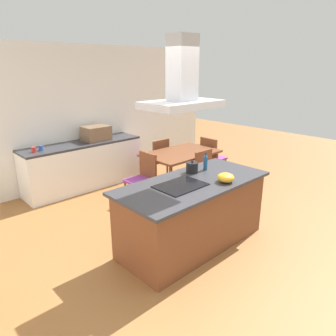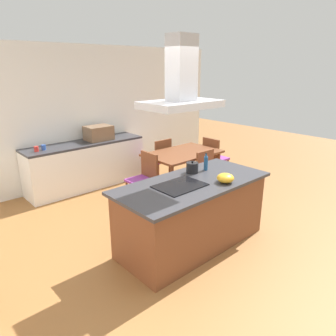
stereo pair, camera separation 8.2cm
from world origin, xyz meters
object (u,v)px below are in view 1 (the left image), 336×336
object	(u,v)px
mixing_bowl	(226,178)
chair_facing_back_wall	(158,157)
countertop_microwave	(96,133)
coffee_mug_red	(34,150)
olive_oil_bottle	(205,163)
range_hood	(182,85)
chair_facing_island	(208,173)
tea_kettle	(192,167)
dining_table	(181,156)
coffee_mug_blue	(41,148)
chair_at_left_end	(143,175)
chair_at_right_end	(211,155)
cooktop	(181,185)

from	to	relation	value
mixing_bowl	chair_facing_back_wall	size ratio (longest dim) A/B	0.24
countertop_microwave	coffee_mug_red	distance (m)	1.26
olive_oil_bottle	range_hood	distance (m)	1.32
countertop_microwave	chair_facing_island	size ratio (longest dim) A/B	0.56
countertop_microwave	chair_facing_island	world-z (taller)	countertop_microwave
countertop_microwave	range_hood	bearing A→B (deg)	-100.89
countertop_microwave	range_hood	world-z (taller)	range_hood
olive_oil_bottle	chair_facing_island	distance (m)	1.14
tea_kettle	coffee_mug_red	size ratio (longest dim) A/B	2.40
dining_table	range_hood	world-z (taller)	range_hood
coffee_mug_blue	dining_table	distance (m)	2.50
coffee_mug_red	coffee_mug_blue	bearing A→B (deg)	11.51
chair_facing_island	mixing_bowl	bearing A→B (deg)	-132.10
tea_kettle	mixing_bowl	xyz separation A→B (m)	(0.04, -0.54, -0.01)
tea_kettle	range_hood	xyz separation A→B (m)	(-0.48, -0.25, 1.13)
olive_oil_bottle	coffee_mug_blue	world-z (taller)	olive_oil_bottle
chair_facing_back_wall	tea_kettle	bearing A→B (deg)	-118.75
coffee_mug_red	chair_at_left_end	xyz separation A→B (m)	(1.31, -1.33, -0.44)
coffee_mug_red	range_hood	xyz separation A→B (m)	(0.70, -2.82, 1.16)
coffee_mug_red	chair_facing_island	size ratio (longest dim) A/B	0.10
chair_at_right_end	chair_facing_back_wall	xyz separation A→B (m)	(-0.92, 0.67, 0.00)
mixing_bowl	coffee_mug_blue	distance (m)	3.32
cooktop	chair_at_right_end	xyz separation A→B (m)	(2.44, 1.49, -0.40)
countertop_microwave	range_hood	distance (m)	3.12
olive_oil_bottle	chair_at_left_end	size ratio (longest dim) A/B	0.28
olive_oil_bottle	countertop_microwave	size ratio (longest dim) A/B	0.49
chair_facing_island	chair_facing_back_wall	size ratio (longest dim) A/B	1.00
mixing_bowl	coffee_mug_blue	bearing A→B (deg)	108.92
tea_kettle	chair_facing_back_wall	bearing A→B (deg)	61.25
olive_oil_bottle	mixing_bowl	bearing A→B (deg)	-111.11
countertop_microwave	coffee_mug_blue	bearing A→B (deg)	-178.29
tea_kettle	coffee_mug_blue	xyz separation A→B (m)	(-1.04, 2.60, -0.03)
tea_kettle	dining_table	world-z (taller)	tea_kettle
cooktop	coffee_mug_red	distance (m)	2.90
mixing_bowl	chair_facing_island	bearing A→B (deg)	47.90
coffee_mug_red	chair_facing_island	distance (m)	3.02
chair_at_right_end	range_hood	distance (m)	3.27
olive_oil_bottle	chair_facing_back_wall	bearing A→B (deg)	67.25
chair_at_left_end	chair_facing_back_wall	size ratio (longest dim) A/B	1.00
chair_facing_island	chair_facing_back_wall	world-z (taller)	same
countertop_microwave	chair_facing_back_wall	distance (m)	1.32
countertop_microwave	chair_at_right_end	xyz separation A→B (m)	(1.88, -1.39, -0.53)
mixing_bowl	chair_facing_back_wall	distance (m)	2.69
olive_oil_bottle	countertop_microwave	xyz separation A→B (m)	(-0.15, 2.68, 0.04)
tea_kettle	chair_facing_back_wall	size ratio (longest dim) A/B	0.24
countertop_microwave	olive_oil_bottle	bearing A→B (deg)	-86.81
countertop_microwave	coffee_mug_red	xyz separation A→B (m)	(-1.25, -0.06, -0.09)
tea_kettle	cooktop	bearing A→B (deg)	-152.41
olive_oil_bottle	coffee_mug_blue	distance (m)	2.93
olive_oil_bottle	dining_table	size ratio (longest dim) A/B	0.18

